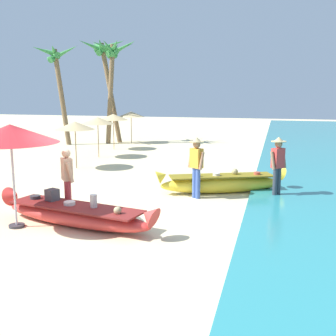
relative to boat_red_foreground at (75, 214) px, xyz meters
name	(u,v)px	position (x,y,z in m)	size (l,w,h in m)	color
ground_plane	(104,219)	(0.46, 0.59, -0.28)	(80.00, 80.00, 0.00)	beige
boat_red_foreground	(75,214)	(0.00, 0.00, 0.00)	(4.38, 1.60, 0.79)	red
boat_yellow_midground	(221,183)	(2.89, 4.08, 0.03)	(3.96, 2.13, 0.83)	yellow
person_vendor_hatted	(196,163)	(2.26, 3.23, 0.78)	(0.56, 0.47, 1.81)	#3D5BA8
person_tourist_customer	(67,178)	(-0.56, 0.72, 0.69)	(0.51, 0.54, 1.70)	#B2383D
person_vendor_assistant	(278,163)	(4.55, 3.88, 0.78)	(0.52, 0.54, 1.81)	#333842
patio_umbrella_large	(10,134)	(-1.27, -0.46, 1.89)	(2.15, 2.15, 2.39)	#B7B7BC
parasol_row_0	(75,126)	(-3.42, 6.72, 1.47)	(1.60, 1.60, 1.91)	#8E6B47
parasol_row_1	(98,121)	(-3.73, 9.62, 1.47)	(1.60, 1.60, 1.91)	#8E6B47
parasol_row_2	(113,117)	(-4.08, 12.38, 1.47)	(1.60, 1.60, 1.91)	#8E6B47
parasol_row_3	(131,114)	(-4.11, 15.28, 1.47)	(1.60, 1.60, 1.91)	#8E6B47
palm_tree_tall_inland	(57,65)	(-7.97, 13.60, 4.32)	(2.75, 2.52, 5.82)	brown
palm_tree_leaning_seaward	(113,59)	(-4.97, 14.71, 4.68)	(2.75, 2.45, 6.12)	brown
palm_tree_mid_cluster	(105,61)	(-5.77, 15.36, 4.65)	(2.85, 2.54, 6.27)	brown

